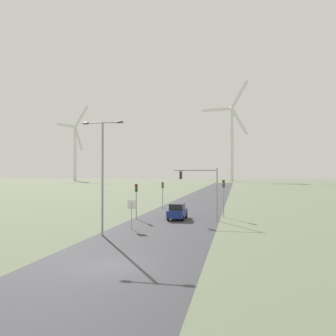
{
  "coord_description": "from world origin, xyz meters",
  "views": [
    {
      "loc": [
        6.87,
        -17.84,
        5.31
      ],
      "look_at": [
        0.0,
        14.91,
        5.85
      ],
      "focal_mm": 35.0,
      "sensor_mm": 36.0,
      "label": 1
    }
  ],
  "objects_px": {
    "traffic_light_post_mid_left": "(163,189)",
    "car_approaching": "(177,211)",
    "traffic_light_post_near_left": "(136,193)",
    "traffic_light_mast_overhead": "(202,183)",
    "stop_sign_near": "(132,209)",
    "traffic_light_post_near_right": "(224,190)",
    "streetlamp": "(103,163)",
    "wind_turbine_left": "(232,137)",
    "wind_turbine_far_left": "(75,147)"
  },
  "relations": [
    {
      "from": "traffic_light_post_mid_left",
      "to": "car_approaching",
      "type": "bearing_deg",
      "value": -68.87
    },
    {
      "from": "streetlamp",
      "to": "traffic_light_post_mid_left",
      "type": "height_order",
      "value": "streetlamp"
    },
    {
      "from": "stop_sign_near",
      "to": "car_approaching",
      "type": "distance_m",
      "value": 8.2
    },
    {
      "from": "streetlamp",
      "to": "car_approaching",
      "type": "distance_m",
      "value": 12.97
    },
    {
      "from": "traffic_light_post_mid_left",
      "to": "traffic_light_mast_overhead",
      "type": "distance_m",
      "value": 13.43
    },
    {
      "from": "wind_turbine_far_left",
      "to": "wind_turbine_left",
      "type": "xyz_separation_m",
      "value": [
        107.75,
        4.26,
        5.19
      ]
    },
    {
      "from": "streetlamp",
      "to": "wind_turbine_far_left",
      "type": "xyz_separation_m",
      "value": [
        -99.39,
        184.19,
        17.7
      ]
    },
    {
      "from": "traffic_light_post_near_right",
      "to": "traffic_light_post_mid_left",
      "type": "bearing_deg",
      "value": 138.82
    },
    {
      "from": "car_approaching",
      "to": "streetlamp",
      "type": "bearing_deg",
      "value": -112.55
    },
    {
      "from": "stop_sign_near",
      "to": "traffic_light_post_near_right",
      "type": "xyz_separation_m",
      "value": [
        8.23,
        10.22,
        1.37
      ]
    },
    {
      "from": "traffic_light_post_near_left",
      "to": "car_approaching",
      "type": "relative_size",
      "value": 0.99
    },
    {
      "from": "traffic_light_post_near_left",
      "to": "wind_turbine_far_left",
      "type": "xyz_separation_m",
      "value": [
        -99.2,
        173.94,
        20.9
      ]
    },
    {
      "from": "stop_sign_near",
      "to": "traffic_light_mast_overhead",
      "type": "bearing_deg",
      "value": 50.14
    },
    {
      "from": "streetlamp",
      "to": "wind_turbine_left",
      "type": "height_order",
      "value": "wind_turbine_left"
    },
    {
      "from": "streetlamp",
      "to": "traffic_light_post_near_right",
      "type": "height_order",
      "value": "streetlamp"
    },
    {
      "from": "traffic_light_mast_overhead",
      "to": "stop_sign_near",
      "type": "bearing_deg",
      "value": -129.86
    },
    {
      "from": "wind_turbine_far_left",
      "to": "car_approaching",
      "type": "bearing_deg",
      "value": -59.04
    },
    {
      "from": "traffic_light_post_near_left",
      "to": "traffic_light_mast_overhead",
      "type": "bearing_deg",
      "value": 1.85
    },
    {
      "from": "stop_sign_near",
      "to": "traffic_light_post_near_left",
      "type": "distance_m",
      "value": 7.13
    },
    {
      "from": "traffic_light_post_near_left",
      "to": "traffic_light_post_mid_left",
      "type": "height_order",
      "value": "traffic_light_post_near_left"
    },
    {
      "from": "stop_sign_near",
      "to": "traffic_light_post_mid_left",
      "type": "xyz_separation_m",
      "value": [
        -1.16,
        18.43,
        0.98
      ]
    },
    {
      "from": "wind_turbine_far_left",
      "to": "traffic_light_post_near_right",
      "type": "bearing_deg",
      "value": -57.39
    },
    {
      "from": "streetlamp",
      "to": "traffic_light_post_mid_left",
      "type": "bearing_deg",
      "value": 89.12
    },
    {
      "from": "wind_turbine_left",
      "to": "traffic_light_mast_overhead",
      "type": "bearing_deg",
      "value": -90.3
    },
    {
      "from": "streetlamp",
      "to": "traffic_light_post_near_right",
      "type": "bearing_deg",
      "value": 54.47
    },
    {
      "from": "streetlamp",
      "to": "car_approaching",
      "type": "relative_size",
      "value": 2.37
    },
    {
      "from": "traffic_light_post_near_right",
      "to": "streetlamp",
      "type": "bearing_deg",
      "value": -125.53
    },
    {
      "from": "stop_sign_near",
      "to": "streetlamp",
      "type": "bearing_deg",
      "value": -113.73
    },
    {
      "from": "traffic_light_post_near_left",
      "to": "wind_turbine_far_left",
      "type": "distance_m",
      "value": 201.33
    },
    {
      "from": "streetlamp",
      "to": "wind_turbine_left",
      "type": "bearing_deg",
      "value": 87.46
    },
    {
      "from": "streetlamp",
      "to": "traffic_light_mast_overhead",
      "type": "relative_size",
      "value": 1.65
    },
    {
      "from": "traffic_light_post_near_left",
      "to": "traffic_light_post_near_right",
      "type": "xyz_separation_m",
      "value": [
        9.91,
        3.37,
        0.31
      ]
    },
    {
      "from": "traffic_light_mast_overhead",
      "to": "wind_turbine_far_left",
      "type": "relative_size",
      "value": 0.11
    },
    {
      "from": "stop_sign_near",
      "to": "traffic_light_mast_overhead",
      "type": "height_order",
      "value": "traffic_light_mast_overhead"
    },
    {
      "from": "stop_sign_near",
      "to": "traffic_light_mast_overhead",
      "type": "relative_size",
      "value": 0.46
    },
    {
      "from": "streetlamp",
      "to": "wind_turbine_left",
      "type": "xyz_separation_m",
      "value": [
        8.35,
        188.45,
        22.89
      ]
    },
    {
      "from": "traffic_light_mast_overhead",
      "to": "car_approaching",
      "type": "xyz_separation_m",
      "value": [
        -2.87,
        0.45,
        -3.33
      ]
    },
    {
      "from": "traffic_light_post_mid_left",
      "to": "traffic_light_mast_overhead",
      "type": "height_order",
      "value": "traffic_light_mast_overhead"
    },
    {
      "from": "car_approaching",
      "to": "wind_turbine_far_left",
      "type": "relative_size",
      "value": 0.08
    },
    {
      "from": "wind_turbine_far_left",
      "to": "stop_sign_near",
      "type": "bearing_deg",
      "value": -60.84
    },
    {
      "from": "stop_sign_near",
      "to": "wind_turbine_left",
      "type": "bearing_deg",
      "value": 87.88
    },
    {
      "from": "stop_sign_near",
      "to": "traffic_light_post_mid_left",
      "type": "relative_size",
      "value": 0.69
    },
    {
      "from": "traffic_light_post_near_right",
      "to": "traffic_light_mast_overhead",
      "type": "height_order",
      "value": "traffic_light_mast_overhead"
    },
    {
      "from": "streetlamp",
      "to": "wind_turbine_left",
      "type": "relative_size",
      "value": 0.15
    },
    {
      "from": "stop_sign_near",
      "to": "traffic_light_mast_overhead",
      "type": "xyz_separation_m",
      "value": [
        5.92,
        7.09,
        2.32
      ]
    },
    {
      "from": "traffic_light_post_mid_left",
      "to": "traffic_light_mast_overhead",
      "type": "bearing_deg",
      "value": -58.03
    },
    {
      "from": "streetlamp",
      "to": "car_approaching",
      "type": "bearing_deg",
      "value": 67.45
    },
    {
      "from": "streetlamp",
      "to": "traffic_light_mast_overhead",
      "type": "xyz_separation_m",
      "value": [
        7.41,
        10.49,
        -1.94
      ]
    },
    {
      "from": "traffic_light_post_near_right",
      "to": "traffic_light_mast_overhead",
      "type": "relative_size",
      "value": 0.77
    },
    {
      "from": "traffic_light_mast_overhead",
      "to": "wind_turbine_left",
      "type": "height_order",
      "value": "wind_turbine_left"
    }
  ]
}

